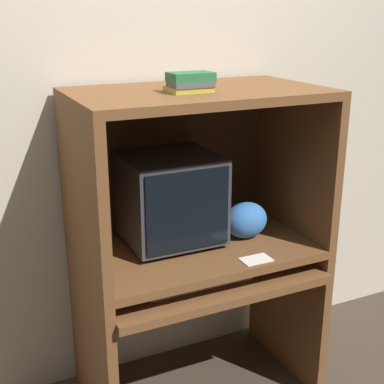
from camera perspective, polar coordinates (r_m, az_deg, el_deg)
name	(u,v)px	position (r m, az deg, el deg)	size (l,w,h in m)	color
wall_back	(164,106)	(2.49, -3.02, 9.12)	(6.00, 0.06, 2.60)	beige
desk_base	(202,318)	(2.46, 1.04, -13.29)	(1.02, 0.64, 0.66)	brown
desk_monitor_shelf	(198,249)	(2.34, 0.62, -6.14)	(1.02, 0.61, 0.10)	brown
hutch_upper	(194,144)	(2.22, 0.25, 5.20)	(1.02, 0.61, 0.67)	brown
crt_monitor	(170,198)	(2.30, -2.36, -0.63)	(0.40, 0.38, 0.39)	#333338
keyboard	(197,280)	(2.22, 0.51, -9.38)	(0.45, 0.14, 0.03)	beige
mouse	(254,265)	(2.35, 6.64, -7.70)	(0.07, 0.05, 0.03)	black
snack_bag	(246,220)	(2.39, 5.78, -3.00)	(0.20, 0.15, 0.16)	#336BB7
book_stack	(190,83)	(2.06, -0.22, 11.60)	(0.17, 0.13, 0.08)	gold
paper_card	(256,260)	(2.21, 6.84, -7.16)	(0.12, 0.08, 0.00)	white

